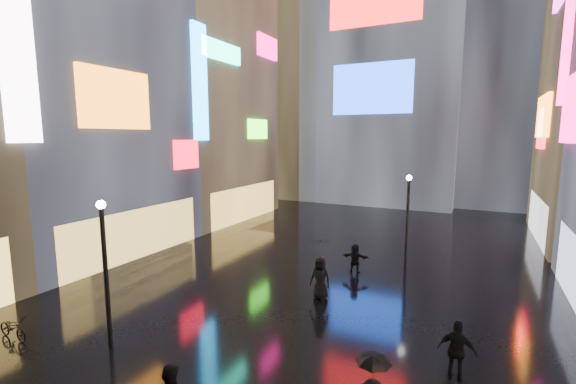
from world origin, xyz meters
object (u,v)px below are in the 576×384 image
Objects in this scene: lamp_near at (105,266)px; bicycle at (13,328)px; pedestrian_3 at (457,351)px; lamp_far at (407,216)px.

bicycle is (-3.66, -1.16, -2.53)m from lamp_near.
lamp_near is at bearing 20.66° from pedestrian_3.
lamp_far is 2.80× the size of pedestrian_3.
pedestrian_3 is 15.22m from bicycle.
bicycle is at bearing 20.71° from pedestrian_3.
lamp_near reaches higher than bicycle.
lamp_near is at bearing -71.64° from bicycle.
lamp_near is 11.54m from pedestrian_3.
lamp_near is 15.23m from lamp_far.
lamp_far is at bearing -37.80° from bicycle.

